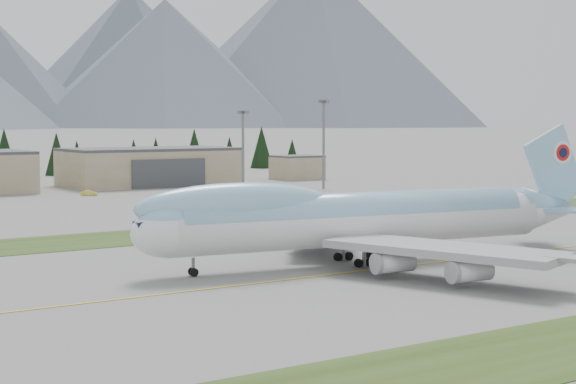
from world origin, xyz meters
TOP-DOWN VIEW (x-y plane):
  - ground at (0.00, 0.00)m, footprint 7000.00×7000.00m
  - grass_strip_far at (0.00, 45.00)m, footprint 400.00×18.00m
  - taxiway_line_main at (0.00, 0.00)m, footprint 400.00×0.40m
  - boeing_747_freighter at (9.85, 4.98)m, footprint 69.32×59.00m
  - hangar_right at (45.00, 149.90)m, footprint 48.00×26.60m
  - control_shed at (95.00, 148.00)m, footprint 14.00×12.00m
  - floodlight_masts at (-1.67, 111.17)m, footprint 183.93×10.53m
  - service_vehicle_b at (17.20, 124.33)m, footprint 4.28×3.20m
  - service_vehicle_c at (56.84, 118.43)m, footprint 2.03×4.42m

SIDE VIEW (x-z plane):
  - ground at x=0.00m, z-range 0.00..0.00m
  - grass_strip_far at x=0.00m, z-range -0.04..0.04m
  - taxiway_line_main at x=0.00m, z-range -0.01..0.01m
  - service_vehicle_b at x=17.20m, z-range -0.67..0.67m
  - service_vehicle_c at x=56.84m, z-range -0.63..0.63m
  - control_shed at x=95.00m, z-range 0.00..7.60m
  - hangar_right at x=45.00m, z-range -0.01..10.79m
  - boeing_747_freighter at x=9.85m, z-range -3.10..15.09m
  - floodlight_masts at x=-1.67m, z-range 3.62..27.82m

